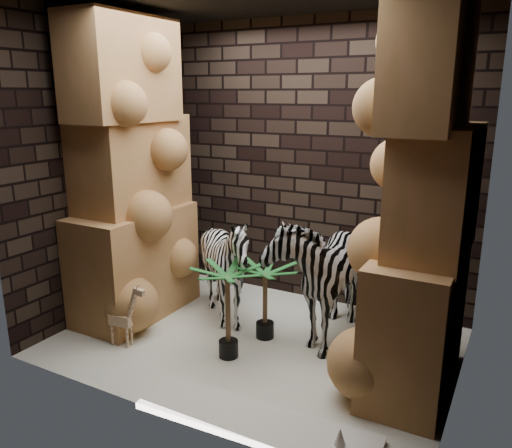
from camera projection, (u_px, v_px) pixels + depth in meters
The scene contains 13 objects.
floor at pixel (254, 342), 4.67m from camera, with size 3.50×3.50×0.00m, color silver.
wall_back at pixel (310, 165), 5.36m from camera, with size 3.50×3.50×0.00m, color black.
wall_front at pixel (161, 213), 3.23m from camera, with size 3.50×3.50×0.00m, color black.
wall_left at pixel (103, 168), 5.10m from camera, with size 3.00×3.00×0.00m, color black.
wall_right at pixel (475, 204), 3.48m from camera, with size 3.00×3.00×0.00m, color black.
rock_pillar_left at pixel (129, 171), 4.94m from camera, with size 0.68×1.30×3.00m, color #BB7C4E, non-canonical shape.
rock_pillar_right at pixel (426, 199), 3.64m from camera, with size 0.58×1.25×3.00m, color #BB7C4E, non-canonical shape.
zebra_right at pixel (320, 260), 4.69m from camera, with size 0.66×1.23×1.46m, color white.
zebra_left at pixel (226, 273), 4.95m from camera, with size 0.94×1.16×1.06m, color white.
giraffe_toy at pixel (120, 313), 4.55m from camera, with size 0.33×0.11×0.63m, color #DAB284, non-canonical shape.
palm_front at pixel (265, 301), 4.68m from camera, with size 0.36×0.36×0.73m, color #196722, non-canonical shape.
palm_back at pixel (228, 312), 4.32m from camera, with size 0.36×0.36×0.84m, color #196722, non-canonical shape.
surfboard at pixel (255, 422), 3.51m from camera, with size 1.74×0.43×0.05m, color silver.
Camera 1 is at (2.04, -3.72, 2.25)m, focal length 35.34 mm.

